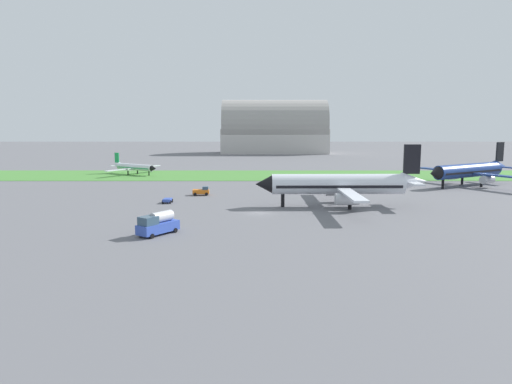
{
  "coord_description": "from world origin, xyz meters",
  "views": [
    {
      "loc": [
        -0.58,
        -85.13,
        16.37
      ],
      "look_at": [
        -0.33,
        5.5,
        3.0
      ],
      "focal_mm": 33.93,
      "sensor_mm": 36.0,
      "label": 1
    }
  ],
  "objects": [
    {
      "name": "grass_taxiway_strip",
      "position": [
        0.0,
        60.35,
        0.04
      ],
      "size": [
        360.0,
        28.0,
        0.08
      ],
      "primitive_type": "cube",
      "color": "#478438",
      "rests_on": "ground_plane"
    },
    {
      "name": "hangar_distant",
      "position": [
        8.79,
        162.78,
        11.95
      ],
      "size": [
        53.59,
        24.36,
        26.85
      ],
      "color": "#BCB7B2",
      "rests_on": "ground_plane"
    },
    {
      "name": "pushback_tug_by_runway",
      "position": [
        -12.64,
        21.01,
        0.91
      ],
      "size": [
        3.68,
        2.2,
        1.95
      ],
      "rotation": [
        0.0,
        0.0,
        0.05
      ],
      "color": "orange",
      "rests_on": "ground_plane"
    },
    {
      "name": "airplane_taxiing_turboprop",
      "position": [
        -37.98,
        62.33,
        2.37
      ],
      "size": [
        16.56,
        18.93,
        6.49
      ],
      "rotation": [
        0.0,
        0.0,
        5.71
      ],
      "color": "silver",
      "rests_on": "ground_plane"
    },
    {
      "name": "ground_plane",
      "position": [
        0.0,
        0.0,
        0.0
      ],
      "size": [
        600.0,
        600.0,
        0.0
      ],
      "primitive_type": "plane",
      "color": "slate"
    },
    {
      "name": "baggage_cart_midfield",
      "position": [
        -18.4,
        10.7,
        0.57
      ],
      "size": [
        1.88,
        2.48,
        0.9
      ],
      "rotation": [
        0.0,
        0.0,
        1.51
      ],
      "color": "#334FB2",
      "rests_on": "ground_plane"
    },
    {
      "name": "fuel_truck_near_gate",
      "position": [
        -14.87,
        -16.57,
        1.58
      ],
      "size": [
        5.74,
        6.68,
        3.29
      ],
      "rotation": [
        0.0,
        0.0,
        4.09
      ],
      "color": "#334FB2",
      "rests_on": "ground_plane"
    },
    {
      "name": "airplane_midfield_jet",
      "position": [
        15.75,
        6.54,
        4.3
      ],
      "size": [
        33.09,
        33.77,
        11.95
      ],
      "rotation": [
        0.0,
        0.0,
        3.16
      ],
      "color": "silver",
      "rests_on": "ground_plane"
    },
    {
      "name": "airplane_parked_jet_far",
      "position": [
        53.55,
        36.5,
        3.9
      ],
      "size": [
        27.34,
        27.33,
        10.82
      ],
      "rotation": [
        0.0,
        0.0,
        3.68
      ],
      "color": "navy",
      "rests_on": "ground_plane"
    }
  ]
}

